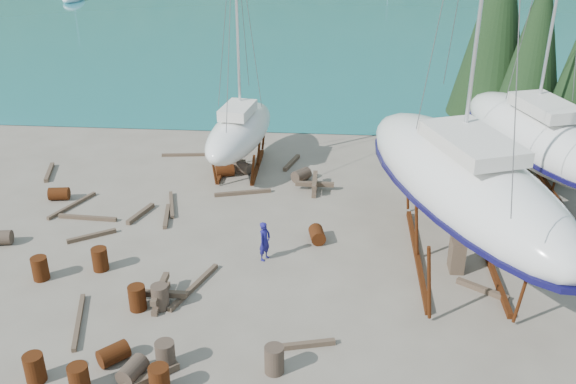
# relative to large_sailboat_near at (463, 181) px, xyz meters

# --- Properties ---
(ground) EXTENTS (600.00, 600.00, 0.00)m
(ground) POSITION_rel_large_sailboat_near_xyz_m (-7.65, -1.66, -3.31)
(ground) COLOR #655B50
(ground) RESTS_ON ground
(cypress_near_right) EXTENTS (3.60, 3.60, 10.00)m
(cypress_near_right) POSITION_rel_large_sailboat_near_xyz_m (4.85, 10.34, 2.48)
(cypress_near_right) COLOR black
(cypress_near_right) RESTS_ON ground
(cypress_back_left) EXTENTS (4.14, 4.14, 11.50)m
(cypress_back_left) POSITION_rel_large_sailboat_near_xyz_m (3.35, 12.34, 3.35)
(cypress_back_left) COLOR black
(cypress_back_left) RESTS_ON ground
(large_sailboat_near) EXTENTS (8.10, 13.57, 20.56)m
(large_sailboat_near) POSITION_rel_large_sailboat_near_xyz_m (0.00, 0.00, 0.00)
(large_sailboat_near) COLOR silver
(large_sailboat_near) RESTS_ON ground
(large_sailboat_far) EXTENTS (6.34, 11.42, 17.35)m
(large_sailboat_far) POSITION_rel_large_sailboat_near_xyz_m (4.32, 6.27, -0.47)
(large_sailboat_far) COLOR silver
(large_sailboat_far) RESTS_ON ground
(small_sailboat_shore) EXTENTS (3.52, 7.84, 12.09)m
(small_sailboat_shore) POSITION_rel_large_sailboat_near_xyz_m (-9.29, 8.11, -1.32)
(small_sailboat_shore) COLOR silver
(small_sailboat_shore) RESTS_ON ground
(worker) EXTENTS (0.60, 0.68, 1.56)m
(worker) POSITION_rel_large_sailboat_near_xyz_m (-7.10, -0.46, -2.53)
(worker) COLOR navy
(worker) RESTS_ON ground
(drum_0) EXTENTS (0.58, 0.58, 0.88)m
(drum_0) POSITION_rel_large_sailboat_near_xyz_m (-12.88, -7.58, -2.87)
(drum_0) COLOR #54260E
(drum_0) RESTS_ON ground
(drum_1) EXTENTS (0.82, 1.02, 0.58)m
(drum_1) POSITION_rel_large_sailboat_near_xyz_m (-10.14, -7.28, -3.02)
(drum_1) COLOR #2D2823
(drum_1) RESTS_ON ground
(drum_2) EXTENTS (0.95, 0.70, 0.58)m
(drum_2) POSITION_rel_large_sailboat_near_xyz_m (-16.94, 3.90, -3.02)
(drum_2) COLOR #54260E
(drum_2) RESTS_ON ground
(drum_3) EXTENTS (0.58, 0.58, 0.88)m
(drum_3) POSITION_rel_large_sailboat_near_xyz_m (-9.22, -7.78, -2.87)
(drum_3) COLOR #54260E
(drum_3) RESTS_ON ground
(drum_4) EXTENTS (1.02, 0.83, 0.58)m
(drum_4) POSITION_rel_large_sailboat_near_xyz_m (-9.92, 7.07, -3.02)
(drum_4) COLOR #54260E
(drum_4) RESTS_ON ground
(drum_5) EXTENTS (0.58, 0.58, 0.88)m
(drum_5) POSITION_rel_large_sailboat_near_xyz_m (-9.32, -6.73, -2.87)
(drum_5) COLOR #2D2823
(drum_5) RESTS_ON ground
(drum_6) EXTENTS (0.74, 0.98, 0.58)m
(drum_6) POSITION_rel_large_sailboat_near_xyz_m (-5.18, 1.07, -3.02)
(drum_6) COLOR #54260E
(drum_6) RESTS_ON ground
(drum_8) EXTENTS (0.58, 0.58, 0.88)m
(drum_8) POSITION_rel_large_sailboat_near_xyz_m (-14.99, -2.46, -2.87)
(drum_8) COLOR #54260E
(drum_8) RESTS_ON ground
(drum_9) EXTENTS (1.04, 0.90, 0.58)m
(drum_9) POSITION_rel_large_sailboat_near_xyz_m (-9.13, 7.52, -3.02)
(drum_9) COLOR #2D2823
(drum_9) RESTS_ON ground
(drum_10) EXTENTS (0.58, 0.58, 0.88)m
(drum_10) POSITION_rel_large_sailboat_near_xyz_m (-10.98, -3.97, -2.87)
(drum_10) COLOR #54260E
(drum_10) RESTS_ON ground
(drum_11) EXTENTS (1.01, 1.05, 0.58)m
(drum_11) POSITION_rel_large_sailboat_near_xyz_m (-6.17, 6.85, -3.02)
(drum_11) COLOR #2D2823
(drum_11) RESTS_ON ground
(drum_12) EXTENTS (1.03, 1.03, 0.58)m
(drum_12) POSITION_rel_large_sailboat_near_xyz_m (-10.92, -6.63, -3.02)
(drum_12) COLOR #54260E
(drum_12) RESTS_ON ground
(drum_13) EXTENTS (0.58, 0.58, 0.88)m
(drum_13) POSITION_rel_large_sailboat_near_xyz_m (-11.46, -7.92, -2.87)
(drum_13) COLOR #54260E
(drum_13) RESTS_ON ground
(drum_14) EXTENTS (0.58, 0.58, 0.88)m
(drum_14) POSITION_rel_large_sailboat_near_xyz_m (-13.06, -1.67, -2.87)
(drum_14) COLOR #54260E
(drum_14) RESTS_ON ground
(drum_15) EXTENTS (0.96, 0.71, 0.58)m
(drum_15) POSITION_rel_large_sailboat_near_xyz_m (-17.65, -0.17, -3.02)
(drum_15) COLOR #2D2823
(drum_15) RESTS_ON ground
(drum_16) EXTENTS (0.58, 0.58, 0.88)m
(drum_16) POSITION_rel_large_sailboat_near_xyz_m (-10.23, -3.86, -2.87)
(drum_16) COLOR #2D2823
(drum_16) RESTS_ON ground
(drum_17) EXTENTS (0.58, 0.58, 0.88)m
(drum_17) POSITION_rel_large_sailboat_near_xyz_m (-6.12, -6.67, -2.87)
(drum_17) COLOR #2D2823
(drum_17) RESTS_ON ground
(timber_0) EXTENTS (2.76, 0.47, 0.14)m
(timber_0) POSITION_rel_large_sailboat_near_xyz_m (-12.29, 9.49, -3.24)
(timber_0) COLOR brown
(timber_0) RESTS_ON ground
(timber_1) EXTENTS (1.67, 1.23, 0.19)m
(timber_1) POSITION_rel_large_sailboat_near_xyz_m (0.72, -2.03, -3.21)
(timber_1) COLOR brown
(timber_1) RESTS_ON ground
(timber_2) EXTENTS (0.72, 2.09, 0.19)m
(timber_2) POSITION_rel_large_sailboat_near_xyz_m (-18.60, 6.63, -3.21)
(timber_2) COLOR brown
(timber_2) RESTS_ON ground
(timber_3) EXTENTS (0.93, 2.89, 0.15)m
(timber_3) POSITION_rel_large_sailboat_near_xyz_m (-12.68, -4.91, -3.23)
(timber_3) COLOR brown
(timber_3) RESTS_ON ground
(timber_4) EXTENTS (0.52, 2.03, 0.17)m
(timber_4) POSITION_rel_large_sailboat_near_xyz_m (-11.67, 2.52, -3.22)
(timber_4) COLOR brown
(timber_4) RESTS_ON ground
(timber_5) EXTENTS (1.20, 2.93, 0.16)m
(timber_5) POSITION_rel_large_sailboat_near_xyz_m (-9.37, -2.65, -3.23)
(timber_5) COLOR brown
(timber_5) RESTS_ON ground
(timber_6) EXTENTS (0.74, 1.92, 0.19)m
(timber_6) POSITION_rel_large_sailboat_near_xyz_m (-6.78, 8.80, -3.21)
(timber_6) COLOR brown
(timber_6) RESTS_ON ground
(timber_7) EXTENTS (1.91, 0.64, 0.17)m
(timber_7) POSITION_rel_large_sailboat_near_xyz_m (-5.31, -5.50, -3.22)
(timber_7) COLOR brown
(timber_7) RESTS_ON ground
(timber_8) EXTENTS (0.76, 1.84, 0.19)m
(timber_8) POSITION_rel_large_sailboat_near_xyz_m (-12.84, 2.65, -3.21)
(timber_8) COLOR brown
(timber_8) RESTS_ON ground
(timber_9) EXTENTS (0.58, 2.55, 0.15)m
(timber_9) POSITION_rel_large_sailboat_near_xyz_m (-10.83, 10.67, -3.23)
(timber_9) COLOR brown
(timber_9) RESTS_ON ground
(timber_10) EXTENTS (2.56, 0.87, 0.16)m
(timber_10) POSITION_rel_large_sailboat_near_xyz_m (-8.76, 5.10, -3.23)
(timber_10) COLOR brown
(timber_10) RESTS_ON ground
(timber_11) EXTENTS (0.81, 2.42, 0.15)m
(timber_11) POSITION_rel_large_sailboat_near_xyz_m (-11.74, 3.65, -3.23)
(timber_11) COLOR brown
(timber_11) RESTS_ON ground
(timber_12) EXTENTS (1.73, 1.22, 0.17)m
(timber_12) POSITION_rel_large_sailboat_near_xyz_m (-14.25, 0.60, -3.22)
(timber_12) COLOR brown
(timber_12) RESTS_ON ground
(timber_15) EXTENTS (1.24, 2.67, 0.15)m
(timber_15) POSITION_rel_large_sailboat_near_xyz_m (-16.10, 3.21, -3.23)
(timber_15) COLOR brown
(timber_15) RESTS_ON ground
(timber_16) EXTENTS (2.02, 1.86, 0.23)m
(timber_16) POSITION_rel_large_sailboat_near_xyz_m (-9.90, -7.58, -3.19)
(timber_16) COLOR brown
(timber_16) RESTS_ON ground
(timber_17) EXTENTS (2.57, 0.31, 0.16)m
(timber_17) POSITION_rel_large_sailboat_near_xyz_m (-14.99, 2.13, -3.23)
(timber_17) COLOR brown
(timber_17) RESTS_ON ground
(timber_pile_fore) EXTENTS (1.80, 1.80, 0.60)m
(timber_pile_fore) POSITION_rel_large_sailboat_near_xyz_m (-10.33, -3.47, -3.01)
(timber_pile_fore) COLOR brown
(timber_pile_fore) RESTS_ON ground
(timber_pile_aft) EXTENTS (1.80, 1.80, 0.60)m
(timber_pile_aft) POSITION_rel_large_sailboat_near_xyz_m (-5.48, 5.85, -3.01)
(timber_pile_aft) COLOR brown
(timber_pile_aft) RESTS_ON ground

